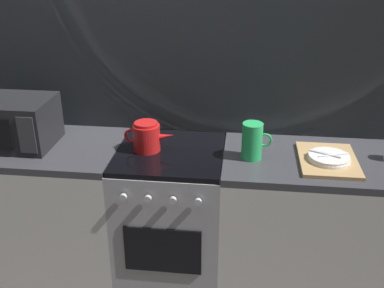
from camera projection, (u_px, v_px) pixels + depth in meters
name	position (u px, v px, depth m)	size (l,w,h in m)	color
ground_plane	(173.00, 278.00, 2.92)	(8.00, 8.00, 0.00)	#47423D
back_wall	(178.00, 82.00, 2.71)	(3.60, 0.05, 2.40)	gray
counter_left	(28.00, 209.00, 2.83)	(1.20, 0.60, 0.90)	silver
stove_unit	(171.00, 219.00, 2.73)	(0.60, 0.63, 0.90)	#9E9EA3
counter_right	(326.00, 229.00, 2.63)	(1.20, 0.60, 0.90)	silver
microwave	(12.00, 122.00, 2.57)	(0.46, 0.35, 0.27)	black
kettle	(147.00, 137.00, 2.52)	(0.28, 0.15, 0.17)	red
pitcher	(252.00, 141.00, 2.42)	(0.16, 0.11, 0.20)	green
dish_pile	(328.00, 159.00, 2.41)	(0.30, 0.40, 0.06)	tan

